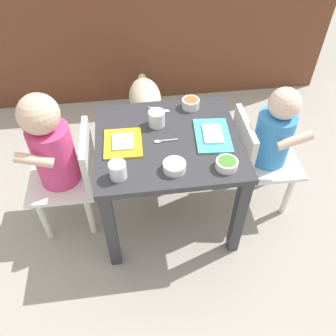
{
  "coord_description": "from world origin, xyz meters",
  "views": [
    {
      "loc": [
        -0.14,
        -1.04,
        1.36
      ],
      "look_at": [
        0.0,
        0.0,
        0.31
      ],
      "focal_mm": 36.9,
      "sensor_mm": 36.0,
      "label": 1
    }
  ],
  "objects_px": {
    "veggie_bowl_near": "(175,166)",
    "water_cup_left": "(157,119)",
    "dog": "(145,100)",
    "spoon_by_right_tray": "(164,141)",
    "food_tray_right": "(213,135)",
    "cereal_bowl_left_side": "(191,103)",
    "seated_child_right": "(270,139)",
    "water_cup_right": "(118,171)",
    "dining_table": "(168,155)",
    "spoon_by_left_tray": "(161,110)",
    "seated_child_left": "(55,151)",
    "cereal_bowl_right_side": "(227,164)",
    "food_tray_left": "(123,143)"
  },
  "relations": [
    {
      "from": "water_cup_left",
      "to": "seated_child_right",
      "type": "bearing_deg",
      "value": -7.86
    },
    {
      "from": "dog",
      "to": "veggie_bowl_near",
      "type": "bearing_deg",
      "value": -86.9
    },
    {
      "from": "dining_table",
      "to": "veggie_bowl_near",
      "type": "height_order",
      "value": "veggie_bowl_near"
    },
    {
      "from": "water_cup_right",
      "to": "dining_table",
      "type": "bearing_deg",
      "value": 42.0
    },
    {
      "from": "seated_child_right",
      "to": "seated_child_left",
      "type": "bearing_deg",
      "value": 179.89
    },
    {
      "from": "food_tray_right",
      "to": "veggie_bowl_near",
      "type": "xyz_separation_m",
      "value": [
        -0.18,
        -0.17,
        0.01
      ]
    },
    {
      "from": "seated_child_left",
      "to": "cereal_bowl_right_side",
      "type": "bearing_deg",
      "value": -18.77
    },
    {
      "from": "spoon_by_left_tray",
      "to": "spoon_by_right_tray",
      "type": "relative_size",
      "value": 0.96
    },
    {
      "from": "seated_child_right",
      "to": "veggie_bowl_near",
      "type": "xyz_separation_m",
      "value": [
        -0.45,
        -0.2,
        0.09
      ]
    },
    {
      "from": "water_cup_right",
      "to": "cereal_bowl_left_side",
      "type": "xyz_separation_m",
      "value": [
        0.33,
        0.38,
        -0.01
      ]
    },
    {
      "from": "dining_table",
      "to": "water_cup_right",
      "type": "height_order",
      "value": "water_cup_right"
    },
    {
      "from": "cereal_bowl_right_side",
      "to": "dog",
      "type": "bearing_deg",
      "value": 105.12
    },
    {
      "from": "dog",
      "to": "food_tray_left",
      "type": "height_order",
      "value": "food_tray_left"
    },
    {
      "from": "spoon_by_left_tray",
      "to": "food_tray_right",
      "type": "bearing_deg",
      "value": -47.66
    },
    {
      "from": "cereal_bowl_right_side",
      "to": "spoon_by_right_tray",
      "type": "relative_size",
      "value": 0.82
    },
    {
      "from": "dog",
      "to": "food_tray_right",
      "type": "xyz_separation_m",
      "value": [
        0.22,
        -0.68,
        0.27
      ]
    },
    {
      "from": "veggie_bowl_near",
      "to": "water_cup_left",
      "type": "bearing_deg",
      "value": 97.63
    },
    {
      "from": "seated_child_left",
      "to": "food_tray_left",
      "type": "distance_m",
      "value": 0.28
    },
    {
      "from": "seated_child_right",
      "to": "cereal_bowl_right_side",
      "type": "distance_m",
      "value": 0.35
    },
    {
      "from": "food_tray_right",
      "to": "cereal_bowl_left_side",
      "type": "bearing_deg",
      "value": 104.31
    },
    {
      "from": "seated_child_right",
      "to": "water_cup_right",
      "type": "distance_m",
      "value": 0.69
    },
    {
      "from": "dining_table",
      "to": "spoon_by_left_tray",
      "type": "distance_m",
      "value": 0.21
    },
    {
      "from": "cereal_bowl_right_side",
      "to": "water_cup_left",
      "type": "bearing_deg",
      "value": 128.36
    },
    {
      "from": "food_tray_right",
      "to": "food_tray_left",
      "type": "bearing_deg",
      "value": -180.0
    },
    {
      "from": "food_tray_left",
      "to": "water_cup_left",
      "type": "relative_size",
      "value": 2.57
    },
    {
      "from": "dog",
      "to": "water_cup_right",
      "type": "height_order",
      "value": "water_cup_right"
    },
    {
      "from": "seated_child_left",
      "to": "cereal_bowl_left_side",
      "type": "relative_size",
      "value": 9.08
    },
    {
      "from": "water_cup_left",
      "to": "veggie_bowl_near",
      "type": "xyz_separation_m",
      "value": [
        0.04,
        -0.27,
        -0.01
      ]
    },
    {
      "from": "dog",
      "to": "dining_table",
      "type": "bearing_deg",
      "value": -86.29
    },
    {
      "from": "cereal_bowl_left_side",
      "to": "spoon_by_left_tray",
      "type": "height_order",
      "value": "cereal_bowl_left_side"
    },
    {
      "from": "spoon_by_right_tray",
      "to": "water_cup_left",
      "type": "bearing_deg",
      "value": 97.66
    },
    {
      "from": "seated_child_left",
      "to": "dog",
      "type": "xyz_separation_m",
      "value": [
        0.41,
        0.65,
        -0.23
      ]
    },
    {
      "from": "spoon_by_right_tray",
      "to": "spoon_by_left_tray",
      "type": "bearing_deg",
      "value": 85.85
    },
    {
      "from": "dog",
      "to": "food_tray_right",
      "type": "height_order",
      "value": "food_tray_right"
    },
    {
      "from": "veggie_bowl_near",
      "to": "spoon_by_right_tray",
      "type": "relative_size",
      "value": 0.84
    },
    {
      "from": "seated_child_right",
      "to": "water_cup_left",
      "type": "xyz_separation_m",
      "value": [
        -0.48,
        0.07,
        0.1
      ]
    },
    {
      "from": "water_cup_left",
      "to": "veggie_bowl_near",
      "type": "height_order",
      "value": "water_cup_left"
    },
    {
      "from": "dog",
      "to": "spoon_by_left_tray",
      "type": "height_order",
      "value": "spoon_by_left_tray"
    },
    {
      "from": "dog",
      "to": "cereal_bowl_left_side",
      "type": "relative_size",
      "value": 6.0
    },
    {
      "from": "seated_child_right",
      "to": "spoon_by_left_tray",
      "type": "distance_m",
      "value": 0.49
    },
    {
      "from": "seated_child_left",
      "to": "spoon_by_left_tray",
      "type": "height_order",
      "value": "seated_child_left"
    },
    {
      "from": "spoon_by_right_tray",
      "to": "water_cup_right",
      "type": "bearing_deg",
      "value": -137.18
    },
    {
      "from": "veggie_bowl_near",
      "to": "dog",
      "type": "bearing_deg",
      "value": 93.1
    },
    {
      "from": "cereal_bowl_left_side",
      "to": "spoon_by_right_tray",
      "type": "bearing_deg",
      "value": -124.61
    },
    {
      "from": "water_cup_left",
      "to": "cereal_bowl_right_side",
      "type": "distance_m",
      "value": 0.36
    },
    {
      "from": "food_tray_right",
      "to": "cereal_bowl_right_side",
      "type": "bearing_deg",
      "value": -86.48
    },
    {
      "from": "dining_table",
      "to": "cereal_bowl_left_side",
      "type": "distance_m",
      "value": 0.26
    },
    {
      "from": "dining_table",
      "to": "water_cup_right",
      "type": "distance_m",
      "value": 0.29
    },
    {
      "from": "dog",
      "to": "spoon_by_right_tray",
      "type": "bearing_deg",
      "value": -87.96
    },
    {
      "from": "food_tray_right",
      "to": "seated_child_left",
      "type": "bearing_deg",
      "value": 176.48
    }
  ]
}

